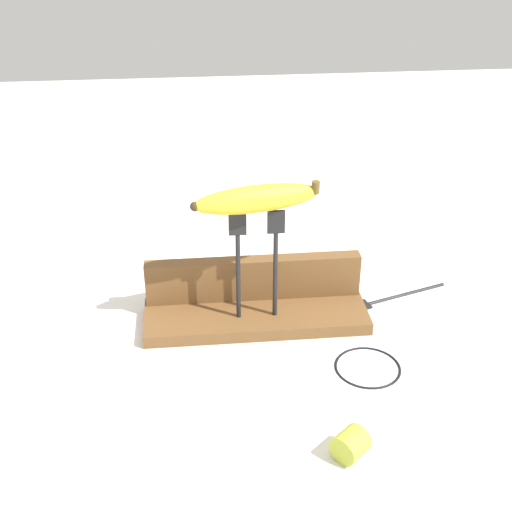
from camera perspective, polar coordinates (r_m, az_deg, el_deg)
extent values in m
plane|color=silver|center=(1.11, 0.00, -5.43)|extent=(3.00, 3.00, 0.00)
cube|color=brown|center=(1.10, 0.00, -5.00)|extent=(0.35, 0.11, 0.02)
cube|color=brown|center=(1.11, -0.22, -1.83)|extent=(0.35, 0.03, 0.07)
cylinder|color=black|center=(1.05, -1.48, -1.73)|extent=(0.01, 0.01, 0.14)
cube|color=black|center=(1.00, -1.54, 2.69)|extent=(0.03, 0.01, 0.04)
cylinder|color=black|center=(1.05, 1.60, -1.57)|extent=(0.01, 0.01, 0.14)
cube|color=black|center=(1.01, 1.67, 2.83)|extent=(0.03, 0.01, 0.04)
ellipsoid|color=yellow|center=(0.99, 0.07, 4.74)|extent=(0.19, 0.07, 0.04)
cylinder|color=brown|center=(1.01, 4.89, 5.78)|extent=(0.01, 0.01, 0.02)
sphere|color=#3F2D19|center=(0.97, -5.07, 4.09)|extent=(0.01, 0.01, 0.01)
cylinder|color=black|center=(1.20, 12.32, -2.97)|extent=(0.15, 0.05, 0.01)
cube|color=black|center=(1.15, 8.50, -4.03)|extent=(0.04, 0.04, 0.01)
cylinder|color=#B2C138|center=(0.88, 7.80, -15.16)|extent=(0.05, 0.05, 0.04)
cylinder|color=beige|center=(0.89, 8.53, -14.52)|extent=(0.02, 0.03, 0.03)
torus|color=black|center=(1.03, 9.19, -8.99)|extent=(0.10, 0.10, 0.00)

